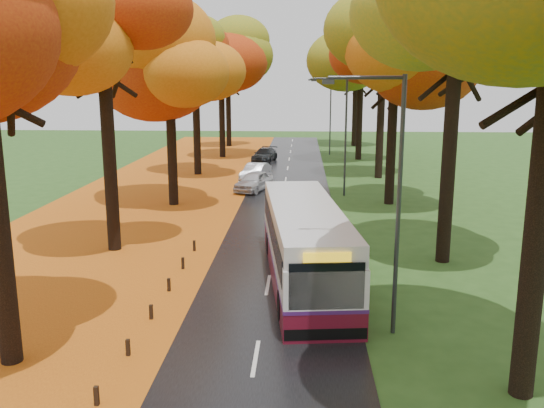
# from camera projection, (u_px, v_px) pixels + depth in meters

# --- Properties ---
(road) EXTENTS (6.50, 90.00, 0.04)m
(road) POSITION_uv_depth(u_px,v_px,m) (281.00, 211.00, 35.02)
(road) COLOR black
(road) RESTS_ON ground
(centre_line) EXTENTS (0.12, 90.00, 0.01)m
(centre_line) POSITION_uv_depth(u_px,v_px,m) (281.00, 210.00, 35.01)
(centre_line) COLOR silver
(centre_line) RESTS_ON road
(leaf_verge) EXTENTS (12.00, 90.00, 0.02)m
(leaf_verge) POSITION_uv_depth(u_px,v_px,m) (135.00, 209.00, 35.48)
(leaf_verge) COLOR #943F0D
(leaf_verge) RESTS_ON ground
(leaf_drift) EXTENTS (0.90, 90.00, 0.01)m
(leaf_drift) POSITION_uv_depth(u_px,v_px,m) (231.00, 210.00, 35.17)
(leaf_drift) COLOR orange
(leaf_drift) RESTS_ON road
(trees_left) EXTENTS (9.20, 74.00, 13.88)m
(trees_left) POSITION_uv_depth(u_px,v_px,m) (166.00, 51.00, 35.38)
(trees_left) COLOR black
(trees_left) RESTS_ON ground
(trees_right) EXTENTS (9.30, 74.20, 13.96)m
(trees_right) POSITION_uv_depth(u_px,v_px,m) (402.00, 48.00, 34.46)
(trees_right) COLOR black
(trees_right) RESTS_ON ground
(bollard_row) EXTENTS (0.11, 23.51, 0.52)m
(bollard_row) POSITION_uv_depth(u_px,v_px,m) (114.00, 370.00, 15.35)
(bollard_row) COLOR black
(bollard_row) RESTS_ON ground
(streetlamp_near) EXTENTS (2.45, 0.18, 8.00)m
(streetlamp_near) POSITION_uv_depth(u_px,v_px,m) (391.00, 186.00, 17.23)
(streetlamp_near) COLOR #333538
(streetlamp_near) RESTS_ON ground
(streetlamp_mid) EXTENTS (2.45, 0.18, 8.00)m
(streetlamp_mid) POSITION_uv_depth(u_px,v_px,m) (342.00, 127.00, 38.70)
(streetlamp_mid) COLOR #333538
(streetlamp_mid) RESTS_ON ground
(streetlamp_far) EXTENTS (2.45, 0.18, 8.00)m
(streetlamp_far) POSITION_uv_depth(u_px,v_px,m) (328.00, 110.00, 60.17)
(streetlamp_far) COLOR #333538
(streetlamp_far) RESTS_ON ground
(bus) EXTENTS (3.86, 11.61, 3.00)m
(bus) POSITION_uv_depth(u_px,v_px,m) (305.00, 242.00, 22.58)
(bus) COLOR #560D1C
(bus) RESTS_ON road
(car_white) EXTENTS (2.97, 4.45, 1.41)m
(car_white) POSITION_uv_depth(u_px,v_px,m) (254.00, 181.00, 40.99)
(car_white) COLOR #BABABF
(car_white) RESTS_ON road
(car_silver) EXTENTS (2.34, 4.37, 1.37)m
(car_silver) POSITION_uv_depth(u_px,v_px,m) (255.00, 172.00, 44.94)
(car_silver) COLOR #979A9F
(car_silver) RESTS_ON road
(car_dark) EXTENTS (2.60, 4.71, 1.29)m
(car_dark) POSITION_uv_depth(u_px,v_px,m) (265.00, 155.00, 55.64)
(car_dark) COLOR black
(car_dark) RESTS_ON road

